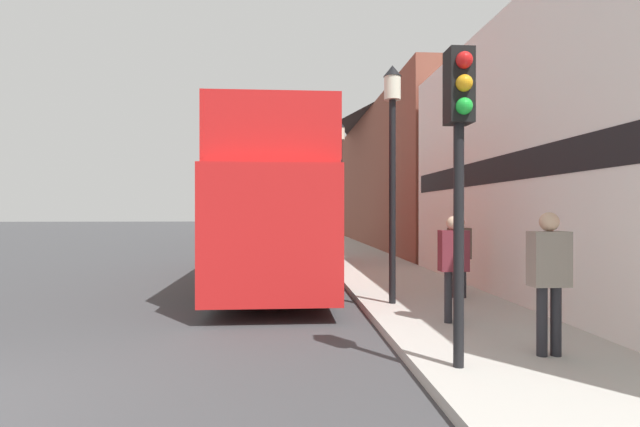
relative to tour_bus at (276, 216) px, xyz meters
name	(u,v)px	position (x,y,z in m)	size (l,w,h in m)	color
ground_plane	(211,249)	(-3.43, 11.46, -1.80)	(144.00, 144.00, 0.00)	#3D3D3F
sidewalk	(349,252)	(3.22, 8.46, -1.73)	(2.95, 108.00, 0.14)	#ADAAA3
brick_terrace_rear	(408,164)	(7.69, 15.38, 2.98)	(6.00, 25.92, 9.55)	brown
tour_bus	(276,216)	(0.00, 0.00, 0.00)	(2.53, 11.44, 4.05)	red
parked_car_ahead_of_bus	(293,239)	(0.66, 8.99, -1.15)	(1.84, 4.49, 1.39)	#9E9EA3
pedestrian_nearest	(549,269)	(3.48, -8.27, -0.59)	(0.46, 0.26, 1.77)	#232328
pedestrian_second	(453,258)	(2.93, -6.39, -0.63)	(0.45, 0.25, 1.71)	#232328
pedestrian_third	(459,249)	(3.84, -4.15, -0.66)	(0.44, 0.24, 1.66)	#232328
traffic_signal	(460,134)	(2.21, -8.64, 1.00)	(0.28, 0.42, 3.63)	black
lamp_post_nearest	(392,139)	(2.33, -4.65, 1.53)	(0.35, 0.35, 4.62)	black
lamp_post_second	(341,165)	(2.36, 4.42, 1.85)	(0.35, 0.35, 5.15)	black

